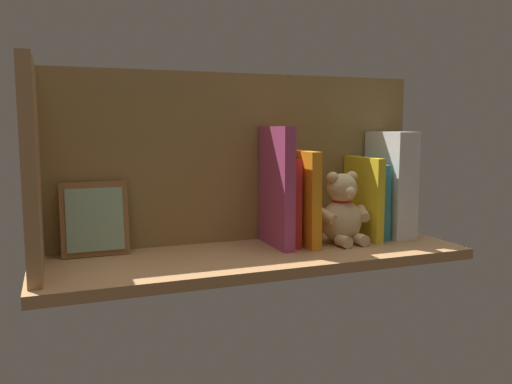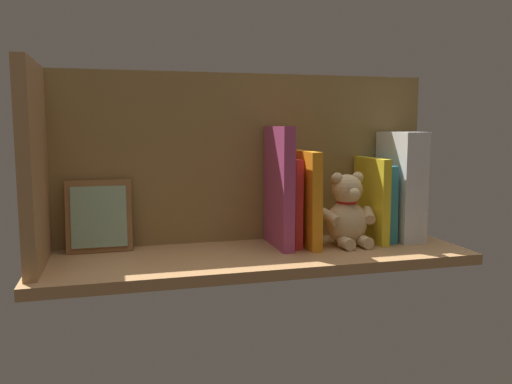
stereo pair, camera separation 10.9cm
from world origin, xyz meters
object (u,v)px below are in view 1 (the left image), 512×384
object	(u,v)px
book_0	(371,200)
teddy_bear	(342,212)
dictionary_thick_white	(390,184)
picture_frame_leaning	(95,219)

from	to	relation	value
book_0	teddy_bear	bearing A→B (deg)	20.55
dictionary_thick_white	picture_frame_leaning	xyz separation A→B (cm)	(68.32, -5.07, -5.03)
dictionary_thick_white	book_0	bearing A→B (deg)	-9.40
book_0	picture_frame_leaning	xyz separation A→B (cm)	(63.54, -4.28, -1.26)
dictionary_thick_white	picture_frame_leaning	size ratio (longest dim) A/B	1.64
teddy_bear	picture_frame_leaning	size ratio (longest dim) A/B	1.07
dictionary_thick_white	book_0	distance (cm)	6.14
dictionary_thick_white	teddy_bear	size ratio (longest dim) A/B	1.54
teddy_bear	dictionary_thick_white	bearing A→B (deg)	-172.49
picture_frame_leaning	teddy_bear	bearing A→B (deg)	171.39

